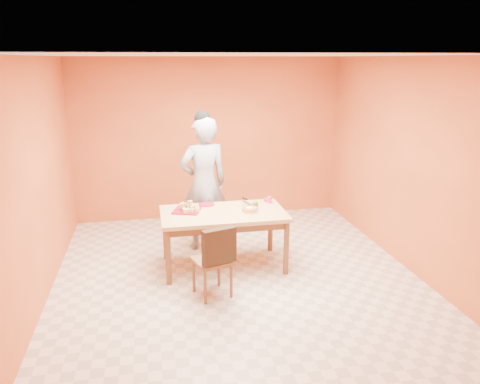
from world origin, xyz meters
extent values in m
plane|color=beige|center=(0.00, 0.00, 0.00)|extent=(5.00, 5.00, 0.00)
plane|color=white|center=(0.00, 0.00, 2.70)|extent=(5.00, 5.00, 0.00)
plane|color=#D66431|center=(0.00, 2.50, 1.35)|extent=(4.50, 0.00, 4.50)
plane|color=#D66431|center=(-2.25, 0.00, 1.35)|extent=(0.00, 5.00, 5.00)
plane|color=#D66431|center=(2.25, 0.00, 1.35)|extent=(0.00, 5.00, 5.00)
cube|color=tan|center=(-0.11, 0.37, 0.73)|extent=(1.60, 0.90, 0.05)
cube|color=brown|center=(-0.11, 0.37, 0.66)|extent=(1.48, 0.78, 0.10)
cylinder|color=brown|center=(-0.85, -0.02, 0.35)|extent=(0.07, 0.07, 0.71)
cylinder|color=brown|center=(-0.85, 0.76, 0.35)|extent=(0.07, 0.07, 0.71)
cylinder|color=brown|center=(0.63, -0.02, 0.35)|extent=(0.07, 0.07, 0.71)
cylinder|color=brown|center=(0.63, 0.76, 0.35)|extent=(0.07, 0.07, 0.71)
imported|color=gray|center=(-0.27, 1.09, 0.95)|extent=(0.77, 0.59, 1.91)
cube|color=maroon|center=(-0.57, 0.49, 0.77)|extent=(0.42, 0.42, 0.02)
cylinder|color=maroon|center=(-0.29, 0.71, 0.77)|extent=(0.24, 0.24, 0.01)
cylinder|color=silver|center=(0.22, 0.30, 0.77)|extent=(0.29, 0.29, 0.01)
cylinder|color=gold|center=(0.22, 0.30, 0.80)|extent=(0.25, 0.25, 0.05)
cube|color=silver|center=(0.23, 0.48, 0.83)|extent=(0.12, 0.23, 0.01)
ellipsoid|color=olive|center=(0.31, 0.39, 0.82)|extent=(0.12, 0.11, 0.13)
cylinder|color=#CC1E78|center=(0.57, 0.63, 0.81)|extent=(0.07, 0.07, 0.09)
cylinder|color=#3A1B10|center=(0.57, 0.72, 0.78)|extent=(0.13, 0.13, 0.03)
camera|label=1|loc=(-1.01, -5.29, 2.67)|focal=35.00mm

